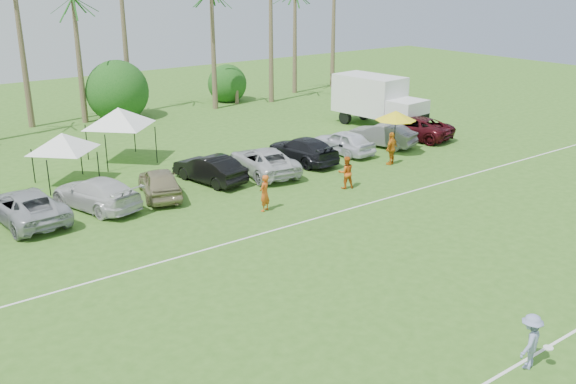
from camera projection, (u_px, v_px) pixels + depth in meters
field_lines at (319, 303)px, 21.06m from camera, size 80.00×12.10×0.01m
palm_tree_5 at (23, 4)px, 41.02m from camera, size 2.40×2.40×9.90m
palm_tree_8 at (201, 11)px, 48.68m from camera, size 2.40×2.40×8.90m
bush_tree_2 at (115, 94)px, 47.32m from camera, size 4.00×4.00×4.00m
bush_tree_3 at (230, 80)px, 52.99m from camera, size 4.00×4.00×4.00m
sideline_player_a at (265, 193)px, 28.96m from camera, size 0.73×0.62×1.70m
sideline_player_b at (346, 172)px, 32.01m from camera, size 0.98×0.88×1.66m
sideline_player_c at (392, 148)px, 35.95m from camera, size 1.18×0.73×1.87m
box_truck at (378, 100)px, 44.50m from camera, size 3.21×6.97×3.48m
canopy_tent_left at (62, 133)px, 31.98m from camera, size 3.88×3.88×3.15m
canopy_tent_right at (118, 108)px, 35.84m from camera, size 4.50×4.50×3.64m
market_umbrella at (396, 115)px, 37.24m from camera, size 2.41×2.41×2.68m
frisbee_player at (530, 341)px, 17.43m from camera, size 1.16×0.91×1.61m
parked_car_2 at (26, 206)px, 27.73m from camera, size 2.75×5.32×1.43m
parked_car_3 at (96, 193)px, 29.34m from camera, size 3.29×5.30×1.43m
parked_car_4 at (160, 182)px, 30.85m from camera, size 2.84×4.51×1.43m
parked_car_5 at (209, 169)px, 32.99m from camera, size 2.29×4.55×1.43m
parked_car_6 at (263, 161)px, 34.37m from camera, size 3.19×5.48×1.43m
parked_car_7 at (302, 150)px, 36.50m from camera, size 2.14×4.99×1.43m
parked_car_8 at (343, 142)px, 38.19m from camera, size 1.93×4.29×1.43m
parked_car_9 at (381, 135)px, 39.85m from camera, size 2.79×4.60×1.43m
parked_car_10 at (414, 128)px, 41.69m from camera, size 3.41×5.54×1.43m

